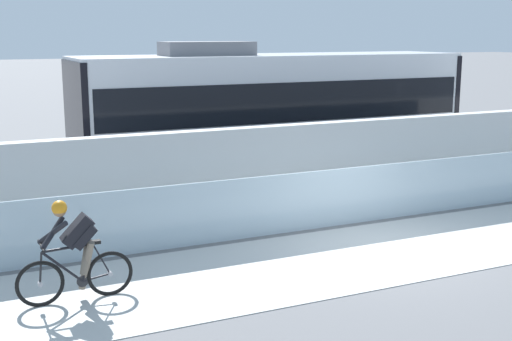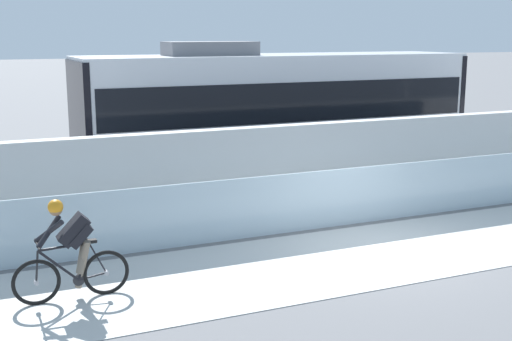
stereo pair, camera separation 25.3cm
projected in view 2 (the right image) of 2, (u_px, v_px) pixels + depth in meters
The scene contains 8 objects.
ground_plane at pixel (390, 251), 12.72m from camera, with size 200.00×200.00×0.00m, color slate.
bike_path_deck at pixel (390, 250), 12.72m from camera, with size 32.00×3.20×0.01m, color beige.
glass_parapet at pixel (340, 198), 14.25m from camera, with size 32.00×0.05×1.23m, color silver.
concrete_barrier_wall at pixel (300, 166), 15.79m from camera, with size 32.00×0.36×1.96m, color silver.
tram_rail_near at pixel (257, 185), 18.21m from camera, with size 32.00×0.08×0.01m, color #595654.
tram_rail_far at pixel (237, 175), 19.49m from camera, with size 32.00×0.08×0.01m, color #595654.
tram at pixel (277, 111), 18.84m from camera, with size 11.06×2.54×3.81m.
cyclist_on_bike at pixel (71, 251), 10.24m from camera, with size 1.77×0.58×1.61m.
Camera 2 is at (-7.24, -10.08, 4.04)m, focal length 47.27 mm.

